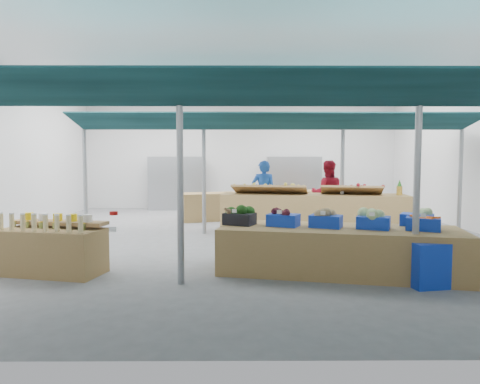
# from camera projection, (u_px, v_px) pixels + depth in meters

# --- Properties ---
(floor) EXTENTS (13.00, 13.00, 0.00)m
(floor) POSITION_uv_depth(u_px,v_px,m) (244.00, 237.00, 10.39)
(floor) COLOR slate
(floor) RESTS_ON ground
(hall) EXTENTS (13.00, 13.00, 13.00)m
(hall) POSITION_uv_depth(u_px,v_px,m) (243.00, 132.00, 11.64)
(hall) COLOR silver
(hall) RESTS_ON ground
(pole_grid) EXTENTS (10.00, 4.60, 3.00)m
(pole_grid) POSITION_uv_depth(u_px,v_px,m) (283.00, 162.00, 8.53)
(pole_grid) COLOR gray
(pole_grid) RESTS_ON floor
(awnings) EXTENTS (9.50, 7.08, 0.30)m
(awnings) POSITION_uv_depth(u_px,v_px,m) (283.00, 113.00, 8.46)
(awnings) COLOR black
(awnings) RESTS_ON pole_grid
(back_shelving_left) EXTENTS (2.00, 0.50, 2.00)m
(back_shelving_left) POSITION_uv_depth(u_px,v_px,m) (176.00, 184.00, 16.29)
(back_shelving_left) COLOR #B23F33
(back_shelving_left) RESTS_ON floor
(back_shelving_right) EXTENTS (2.00, 0.50, 2.00)m
(back_shelving_right) POSITION_uv_depth(u_px,v_px,m) (294.00, 184.00, 16.32)
(back_shelving_right) COLOR #B23F33
(back_shelving_right) RESTS_ON floor
(bottle_shelf) EXTENTS (1.78, 1.33, 1.02)m
(bottle_shelf) POSITION_uv_depth(u_px,v_px,m) (53.00, 249.00, 6.97)
(bottle_shelf) COLOR olive
(bottle_shelf) RESTS_ON floor
(veg_counter) EXTENTS (4.04, 2.06, 0.75)m
(veg_counter) POSITION_uv_depth(u_px,v_px,m) (339.00, 250.00, 7.00)
(veg_counter) COLOR olive
(veg_counter) RESTS_ON floor
(fruit_counter) EXTENTS (4.76, 1.62, 1.00)m
(fruit_counter) POSITION_uv_depth(u_px,v_px,m) (313.00, 213.00, 10.98)
(fruit_counter) COLOR olive
(fruit_counter) RESTS_ON floor
(far_counter) EXTENTS (4.79, 2.46, 0.85)m
(far_counter) POSITION_uv_depth(u_px,v_px,m) (253.00, 205.00, 13.90)
(far_counter) COLOR olive
(far_counter) RESTS_ON floor
(crate_stack) EXTENTS (0.61, 0.48, 0.66)m
(crate_stack) POSITION_uv_depth(u_px,v_px,m) (429.00, 265.00, 6.20)
(crate_stack) COLOR #1034B8
(crate_stack) RESTS_ON floor
(vendor_left) EXTENTS (0.73, 0.52, 1.86)m
(vendor_left) POSITION_uv_depth(u_px,v_px,m) (264.00, 194.00, 12.04)
(vendor_left) COLOR #1949A7
(vendor_left) RESTS_ON floor
(vendor_right) EXTENTS (0.98, 0.80, 1.86)m
(vendor_right) POSITION_uv_depth(u_px,v_px,m) (327.00, 194.00, 12.05)
(vendor_right) COLOR maroon
(vendor_right) RESTS_ON floor
(crate_broccoli) EXTENTS (0.60, 0.52, 0.35)m
(crate_broccoli) POSITION_uv_depth(u_px,v_px,m) (240.00, 215.00, 7.29)
(crate_broccoli) COLOR black
(crate_broccoli) RESTS_ON veg_counter
(crate_beets) EXTENTS (0.60, 0.52, 0.29)m
(crate_beets) POSITION_uv_depth(u_px,v_px,m) (283.00, 218.00, 7.14)
(crate_beets) COLOR #1034B8
(crate_beets) RESTS_ON veg_counter
(crate_celeriac) EXTENTS (0.60, 0.52, 0.31)m
(crate_celeriac) POSITION_uv_depth(u_px,v_px,m) (326.00, 218.00, 7.00)
(crate_celeriac) COLOR #1034B8
(crate_celeriac) RESTS_ON veg_counter
(crate_cabbage) EXTENTS (0.60, 0.52, 0.35)m
(crate_cabbage) POSITION_uv_depth(u_px,v_px,m) (373.00, 219.00, 6.85)
(crate_cabbage) COLOR #1034B8
(crate_cabbage) RESTS_ON veg_counter
(crate_carrots) EXTENTS (0.60, 0.52, 0.29)m
(crate_carrots) POSITION_uv_depth(u_px,v_px,m) (423.00, 223.00, 6.70)
(crate_carrots) COLOR #1034B8
(crate_carrots) RESTS_ON veg_counter
(sparrow) EXTENTS (0.12, 0.09, 0.11)m
(sparrow) POSITION_uv_depth(u_px,v_px,m) (228.00, 211.00, 7.19)
(sparrow) COLOR brown
(sparrow) RESTS_ON crate_broccoli
(pole_ribbon) EXTENTS (0.12, 0.12, 0.28)m
(pole_ribbon) POSITION_uv_depth(u_px,v_px,m) (114.00, 215.00, 6.00)
(pole_ribbon) COLOR #AA0E0B
(pole_ribbon) RESTS_ON pole_grid
(apple_heap_yellow) EXTENTS (2.01, 1.10, 0.27)m
(apple_heap_yellow) POSITION_uv_depth(u_px,v_px,m) (270.00, 188.00, 10.94)
(apple_heap_yellow) COLOR #997247
(apple_heap_yellow) RESTS_ON fruit_counter
(apple_heap_red) EXTENTS (1.62, 1.02, 0.27)m
(apple_heap_red) POSITION_uv_depth(u_px,v_px,m) (351.00, 188.00, 10.72)
(apple_heap_red) COLOR #997247
(apple_heap_red) RESTS_ON fruit_counter
(pineapple) EXTENTS (0.14, 0.14, 0.39)m
(pineapple) POSITION_uv_depth(u_px,v_px,m) (399.00, 188.00, 10.60)
(pineapple) COLOR #8C6019
(pineapple) RESTS_ON fruit_counter
(crate_extra) EXTENTS (0.61, 0.56, 0.32)m
(crate_extra) POSITION_uv_depth(u_px,v_px,m) (417.00, 217.00, 7.17)
(crate_extra) COLOR #1034B8
(crate_extra) RESTS_ON veg_counter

